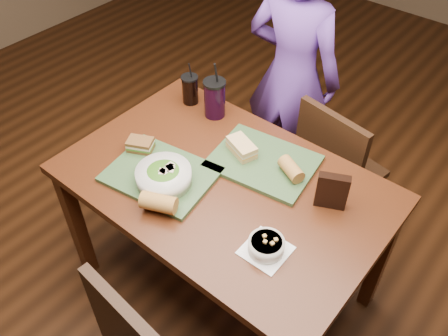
{
  "coord_description": "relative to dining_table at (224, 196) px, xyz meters",
  "views": [
    {
      "loc": [
        0.86,
        -1.03,
        2.11
      ],
      "look_at": [
        0.0,
        0.0,
        0.82
      ],
      "focal_mm": 38.0,
      "sensor_mm": 36.0,
      "label": 1
    }
  ],
  "objects": [
    {
      "name": "soup_bowl",
      "position": [
        0.33,
        -0.17,
        0.12
      ],
      "size": [
        0.16,
        0.16,
        0.06
      ],
      "color": "white",
      "rests_on": "dining_table"
    },
    {
      "name": "dining_table",
      "position": [
        0.0,
        0.0,
        0.0
      ],
      "size": [
        1.3,
        0.85,
        0.75
      ],
      "color": "#431E0D",
      "rests_on": "ground"
    },
    {
      "name": "salad_bowl",
      "position": [
        -0.17,
        -0.17,
        0.15
      ],
      "size": [
        0.22,
        0.22,
        0.07
      ],
      "color": "silver",
      "rests_on": "tray_near"
    },
    {
      "name": "sandwich_near",
      "position": [
        -0.38,
        -0.09,
        0.13
      ],
      "size": [
        0.13,
        0.11,
        0.05
      ],
      "color": "#593819",
      "rests_on": "tray_near"
    },
    {
      "name": "tray_near",
      "position": [
        -0.21,
        -0.14,
        0.1
      ],
      "size": [
        0.47,
        0.38,
        0.02
      ],
      "primitive_type": "cube",
      "rotation": [
        0.0,
        0.0,
        0.16
      ],
      "color": "#334E2A",
      "rests_on": "dining_table"
    },
    {
      "name": "tray_far",
      "position": [
        0.06,
        0.18,
        0.1
      ],
      "size": [
        0.46,
        0.38,
        0.02
      ],
      "primitive_type": "cube",
      "rotation": [
        0.0,
        0.0,
        0.15
      ],
      "color": "#334E2A",
      "rests_on": "dining_table"
    },
    {
      "name": "cup_berry",
      "position": [
        -0.31,
        0.31,
        0.18
      ],
      "size": [
        0.1,
        0.1,
        0.28
      ],
      "color": "black",
      "rests_on": "dining_table"
    },
    {
      "name": "baguette_near",
      "position": [
        -0.08,
        -0.28,
        0.14
      ],
      "size": [
        0.15,
        0.12,
        0.07
      ],
      "primitive_type": "cylinder",
      "rotation": [
        0.0,
        1.57,
        0.41
      ],
      "color": "#AD7533",
      "rests_on": "tray_near"
    },
    {
      "name": "diner",
      "position": [
        -0.23,
        0.85,
        0.07
      ],
      "size": [
        0.57,
        0.41,
        1.45
      ],
      "primitive_type": "imported",
      "rotation": [
        0.0,
        0.0,
        3.27
      ],
      "color": "#673AA0",
      "rests_on": "ground"
    },
    {
      "name": "sandwich_far",
      "position": [
        -0.04,
        0.16,
        0.14
      ],
      "size": [
        0.15,
        0.12,
        0.05
      ],
      "color": "tan",
      "rests_on": "tray_far"
    },
    {
      "name": "baguette_far",
      "position": [
        0.2,
        0.18,
        0.14
      ],
      "size": [
        0.13,
        0.1,
        0.06
      ],
      "primitive_type": "cylinder",
      "rotation": [
        0.0,
        1.57,
        -0.44
      ],
      "color": "#AD7533",
      "rests_on": "tray_far"
    },
    {
      "name": "cup_cola",
      "position": [
        -0.47,
        0.31,
        0.16
      ],
      "size": [
        0.08,
        0.08,
        0.22
      ],
      "color": "black",
      "rests_on": "dining_table"
    },
    {
      "name": "chair_far",
      "position": [
        0.19,
        0.62,
        -0.18
      ],
      "size": [
        0.43,
        0.43,
        0.86
      ],
      "color": "black",
      "rests_on": "ground"
    },
    {
      "name": "ground",
      "position": [
        0.0,
        0.0,
        -0.66
      ],
      "size": [
        6.0,
        6.0,
        0.0
      ],
      "primitive_type": "plane",
      "color": "#381C0B",
      "rests_on": "ground"
    },
    {
      "name": "chip_bag",
      "position": [
        0.39,
        0.16,
        0.17
      ],
      "size": [
        0.12,
        0.08,
        0.15
      ],
      "primitive_type": "cube",
      "rotation": [
        0.0,
        0.0,
        0.45
      ],
      "color": "black",
      "rests_on": "dining_table"
    }
  ]
}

